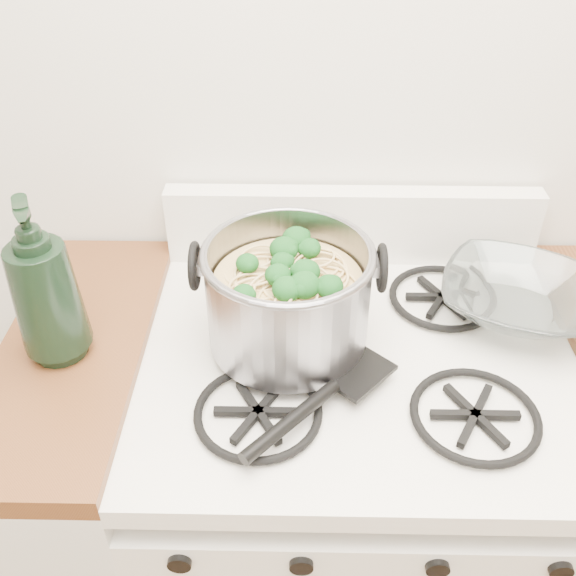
# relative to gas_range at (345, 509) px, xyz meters

# --- Properties ---
(gas_range) EXTENTS (0.76, 0.66, 0.92)m
(gas_range) POSITION_rel_gas_range_xyz_m (0.00, 0.00, 0.00)
(gas_range) COLOR white
(gas_range) RESTS_ON ground
(counter_left) EXTENTS (0.25, 0.65, 0.92)m
(counter_left) POSITION_rel_gas_range_xyz_m (-0.51, 0.00, 0.02)
(counter_left) COLOR silver
(counter_left) RESTS_ON ground
(stock_pot) EXTENTS (0.32, 0.29, 0.19)m
(stock_pot) POSITION_rel_gas_range_xyz_m (-0.13, 0.02, 0.58)
(stock_pot) COLOR gray
(stock_pot) RESTS_ON gas_range
(spatula) EXTENTS (0.42, 0.42, 0.02)m
(spatula) POSITION_rel_gas_range_xyz_m (-0.01, -0.07, 0.50)
(spatula) COLOR black
(spatula) RESTS_ON gas_range
(glass_bowl) EXTENTS (0.14, 0.14, 0.03)m
(glass_bowl) POSITION_rel_gas_range_xyz_m (0.29, 0.10, 0.50)
(glass_bowl) COLOR white
(glass_bowl) RESTS_ON gas_range
(bottle) EXTENTS (0.15, 0.15, 0.30)m
(bottle) POSITION_rel_gas_range_xyz_m (-0.52, -0.02, 0.63)
(bottle) COLOR black
(bottle) RESTS_ON counter_left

